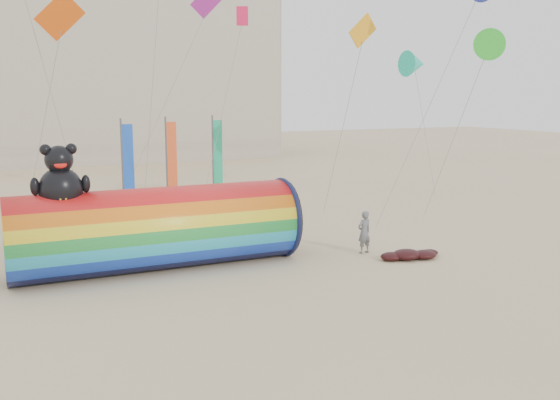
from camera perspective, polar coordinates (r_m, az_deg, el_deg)
name	(u,v)px	position (r m, az deg, el deg)	size (l,w,h in m)	color
ground	(285,272)	(22.86, 0.46, -6.60)	(160.00, 160.00, 0.00)	#CCB58C
windsock_assembly	(157,226)	(23.39, -11.17, -2.37)	(10.46, 3.19, 4.82)	red
kite_handler	(364,232)	(25.55, 7.70, -2.94)	(0.64, 0.42, 1.75)	slate
fabric_bundle	(410,255)	(25.14, 11.81, -4.90)	(2.62, 1.35, 0.41)	#3E0B0C
festival_banners	(174,163)	(35.39, -9.70, 3.39)	(6.57, 3.04, 5.20)	#59595E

